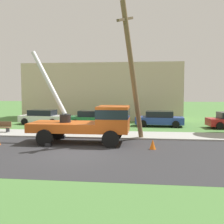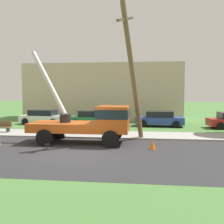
# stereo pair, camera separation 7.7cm
# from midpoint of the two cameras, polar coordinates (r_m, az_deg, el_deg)

# --- Properties ---
(ground_plane) EXTENTS (120.00, 120.00, 0.00)m
(ground_plane) POSITION_cam_midpoint_polar(r_m,az_deg,el_deg) (26.25, -1.13, -2.75)
(ground_plane) COLOR #477538
(road_asphalt) EXTENTS (80.00, 8.82, 0.01)m
(road_asphalt) POSITION_cam_midpoint_polar(r_m,az_deg,el_deg) (14.62, -7.64, -8.54)
(road_asphalt) COLOR #2B2B2D
(road_asphalt) RESTS_ON ground
(sidewalk_strip) EXTENTS (80.00, 3.11, 0.10)m
(sidewalk_strip) POSITION_cam_midpoint_polar(r_m,az_deg,el_deg) (20.34, -3.46, -4.71)
(sidewalk_strip) COLOR #9E9E99
(sidewalk_strip) RESTS_ON ground
(utility_truck) EXTENTS (6.77, 3.20, 5.98)m
(utility_truck) POSITION_cam_midpoint_polar(r_m,az_deg,el_deg) (17.03, -4.15, -1.88)
(utility_truck) COLOR #C65119
(utility_truck) RESTS_ON ground
(leaning_utility_pole) EXTENTS (1.67, 3.12, 8.70)m
(leaning_utility_pole) POSITION_cam_midpoint_polar(r_m,az_deg,el_deg) (17.50, 4.18, 8.30)
(leaning_utility_pole) COLOR brown
(leaning_utility_pole) RESTS_ON ground
(traffic_cone_ahead) EXTENTS (0.36, 0.36, 0.56)m
(traffic_cone_ahead) POSITION_cam_midpoint_polar(r_m,az_deg,el_deg) (15.52, 8.40, -6.75)
(traffic_cone_ahead) COLOR orange
(traffic_cone_ahead) RESTS_ON ground
(parked_sedan_white) EXTENTS (4.54, 2.26, 1.42)m
(parked_sedan_white) POSITION_cam_midpoint_polar(r_m,az_deg,el_deg) (27.84, -14.48, -1.01)
(parked_sedan_white) COLOR silver
(parked_sedan_white) RESTS_ON ground
(parked_sedan_green) EXTENTS (4.40, 2.03, 1.42)m
(parked_sedan_green) POSITION_cam_midpoint_polar(r_m,az_deg,el_deg) (25.86, -4.27, -1.28)
(parked_sedan_green) COLOR #1E6638
(parked_sedan_green) RESTS_ON ground
(parked_sedan_blue) EXTENTS (4.52, 2.23, 1.42)m
(parked_sedan_blue) POSITION_cam_midpoint_polar(r_m,az_deg,el_deg) (25.65, 9.87, -1.38)
(parked_sedan_blue) COLOR #263F99
(parked_sedan_blue) RESTS_ON ground
(park_bench) EXTENTS (1.60, 0.45, 0.90)m
(park_bench) POSITION_cam_midpoint_polar(r_m,az_deg,el_deg) (22.91, -22.42, -2.97)
(park_bench) COLOR brown
(park_bench) RESTS_ON ground
(lowrise_building_backdrop) EXTENTS (18.00, 6.00, 6.40)m
(lowrise_building_backdrop) POSITION_cam_midpoint_polar(r_m,az_deg,el_deg) (32.73, -1.80, 4.28)
(lowrise_building_backdrop) COLOR #C6B293
(lowrise_building_backdrop) RESTS_ON ground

